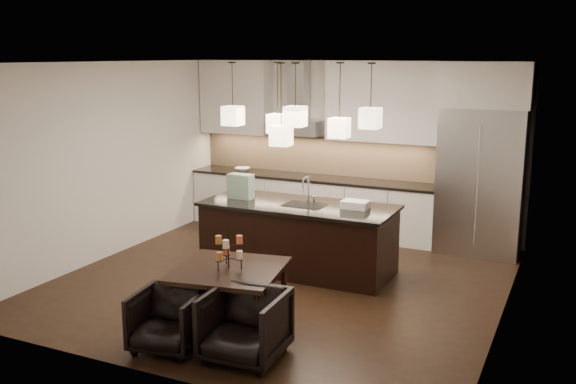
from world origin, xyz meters
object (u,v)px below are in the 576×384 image
at_px(armchair_right, 245,325).
at_px(dining_table, 229,297).
at_px(refrigerator, 481,181).
at_px(island_body, 298,239).
at_px(armchair_left, 168,320).

bearing_deg(armchair_right, dining_table, 128.57).
relative_size(refrigerator, island_body, 0.85).
distance_m(armchair_left, armchair_right, 0.81).
relative_size(refrigerator, dining_table, 1.94).
bearing_deg(island_body, refrigerator, 42.24).
distance_m(refrigerator, armchair_right, 4.79).
xyz_separation_m(island_body, armchair_left, (-0.19, -2.74, -0.14)).
relative_size(refrigerator, armchair_left, 3.22).
distance_m(dining_table, armchair_right, 0.78).
distance_m(refrigerator, island_body, 2.88).
xyz_separation_m(refrigerator, armchair_left, (-2.27, -4.63, -0.77)).
height_order(island_body, armchair_right, island_body).
distance_m(island_body, armchair_right, 2.68).
bearing_deg(armchair_left, refrigerator, 54.91).
xyz_separation_m(island_body, dining_table, (0.09, -2.02, -0.11)).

